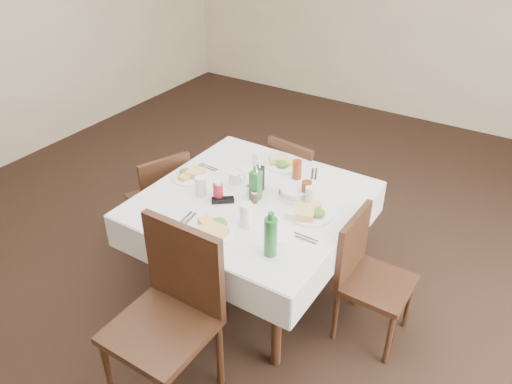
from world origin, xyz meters
TOP-DOWN VIEW (x-y plane):
  - ground_plane at (0.00, 0.00)m, footprint 7.00×7.00m
  - room_shell at (0.00, 0.00)m, footprint 6.04×7.04m
  - dining_table at (0.08, -0.05)m, footprint 1.30×1.30m
  - chair_north at (-0.01, 0.71)m, footprint 0.44×0.44m
  - chair_south at (0.14, -0.91)m, footprint 0.49×0.49m
  - chair_east at (0.84, 0.01)m, footprint 0.40×0.40m
  - chair_west at (-0.74, -0.00)m, footprint 0.51×0.51m
  - meal_north at (0.03, 0.41)m, footprint 0.25×0.25m
  - meal_south at (0.08, -0.47)m, footprint 0.28×0.28m
  - meal_east at (0.48, -0.03)m, footprint 0.26×0.26m
  - meal_west at (-0.41, -0.06)m, footprint 0.24×0.24m
  - side_plate_a at (-0.15, 0.26)m, footprint 0.17×0.17m
  - side_plate_b at (0.43, -0.30)m, footprint 0.16×0.16m
  - water_n at (-0.11, 0.31)m, footprint 0.06×0.06m
  - water_s at (0.21, -0.32)m, footprint 0.08×0.08m
  - water_e at (0.42, 0.08)m, footprint 0.07×0.07m
  - water_w at (-0.21, -0.19)m, footprint 0.07×0.07m
  - iced_tea_a at (0.20, 0.31)m, footprint 0.06×0.06m
  - iced_tea_b at (0.37, 0.11)m, footprint 0.06×0.06m
  - bread_basket at (0.30, 0.09)m, footprint 0.20×0.20m
  - oil_cruet_dark at (0.07, 0.05)m, footprint 0.05×0.05m
  - oil_cruet_green at (0.10, -0.05)m, footprint 0.06×0.06m
  - ketchup_bottle at (-0.09, -0.18)m, footprint 0.06×0.06m
  - salt_shaker at (0.04, -0.03)m, footprint 0.03×0.03m
  - pepper_shaker at (0.12, -0.09)m, footprint 0.04×0.04m
  - coffee_mug at (-0.10, 0.02)m, footprint 0.13×0.13m
  - sunglasses at (-0.05, -0.19)m, footprint 0.14×0.12m
  - green_bottle at (0.46, -0.46)m, footprint 0.07×0.07m
  - sugar_caddy at (0.40, -0.11)m, footprint 0.09×0.05m
  - cutlery_n at (0.28, 0.42)m, footprint 0.10×0.16m
  - cutlery_s at (-0.11, -0.48)m, footprint 0.07×0.20m
  - cutlery_e at (0.54, -0.25)m, footprint 0.17×0.04m
  - cutlery_w at (-0.38, 0.11)m, footprint 0.16×0.05m

SIDE VIEW (x-z plane):
  - ground_plane at x=0.00m, z-range 0.00..0.00m
  - chair_west at x=-0.74m, z-range 0.06..0.88m
  - chair_north at x=-0.01m, z-range 0.06..0.89m
  - chair_east at x=0.84m, z-range 0.06..0.90m
  - chair_south at x=0.14m, z-range 0.07..1.10m
  - dining_table at x=0.08m, z-range 0.30..1.06m
  - cutlery_w at x=-0.38m, z-range 0.76..0.77m
  - cutlery_n at x=0.28m, z-range 0.76..0.77m
  - cutlery_e at x=0.54m, z-range 0.76..0.77m
  - cutlery_s at x=-0.11m, z-range 0.76..0.77m
  - side_plate_b at x=0.43m, z-range 0.76..0.77m
  - side_plate_a at x=-0.15m, z-range 0.76..0.77m
  - sunglasses at x=-0.05m, z-range 0.76..0.79m
  - meal_west at x=-0.41m, z-range 0.76..0.81m
  - meal_north at x=0.03m, z-range 0.76..0.81m
  - meal_east at x=0.48m, z-range 0.76..0.81m
  - sugar_caddy at x=0.40m, z-range 0.76..0.81m
  - meal_south at x=0.08m, z-range 0.76..0.82m
  - bread_basket at x=0.30m, z-range 0.76..0.83m
  - salt_shaker at x=0.04m, z-range 0.76..0.83m
  - pepper_shaker at x=0.12m, z-range 0.76..0.84m
  - coffee_mug at x=-0.10m, z-range 0.76..0.85m
  - water_n at x=-0.11m, z-range 0.76..0.88m
  - water_e at x=0.42m, z-range 0.76..0.89m
  - ketchup_bottle at x=-0.09m, z-range 0.76..0.89m
  - water_w at x=-0.21m, z-range 0.76..0.89m
  - iced_tea_a at x=0.20m, z-range 0.76..0.89m
  - iced_tea_b at x=0.37m, z-range 0.76..0.89m
  - water_s at x=0.21m, z-range 0.76..0.91m
  - oil_cruet_dark at x=0.07m, z-range 0.75..0.97m
  - oil_cruet_green at x=0.10m, z-range 0.74..0.99m
  - green_bottle at x=0.46m, z-range 0.75..1.01m
  - room_shell at x=0.00m, z-range 0.31..3.11m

